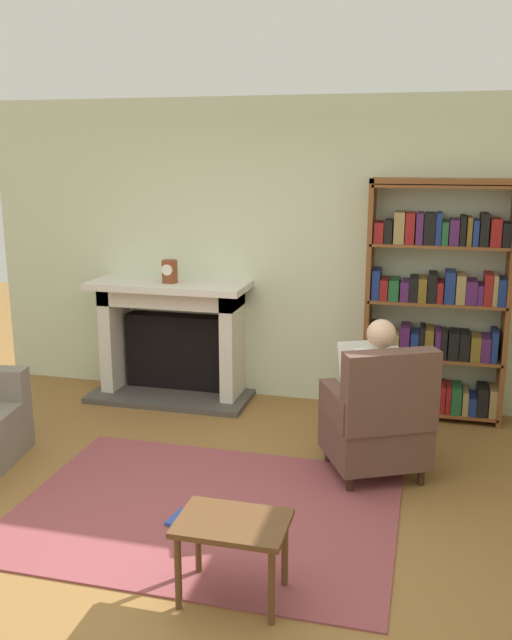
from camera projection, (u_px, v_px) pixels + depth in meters
ground at (190, 535)px, 4.13m from camera, size 14.00×14.00×0.00m
back_wall at (282, 253)px, 6.21m from camera, size 5.60×0.10×2.70m
area_rug at (206, 510)px, 4.41m from camera, size 2.40×1.80×0.01m
fireplace at (173, 335)px, 6.39m from camera, size 1.48×0.64×1.09m
mantel_clock at (170, 271)px, 6.14m from camera, size 0.14×0.14×0.20m
bookshelf at (437, 306)px, 5.76m from camera, size 1.16×0.32×2.02m
armchair_reading at (379, 420)px, 4.77m from camera, size 0.85×0.84×0.97m
seated_reader at (373, 388)px, 4.84m from camera, size 0.52×0.60×1.14m
side_table at (233, 533)px, 3.47m from camera, size 0.56×0.39×0.44m
scattered_books at (224, 522)px, 4.23m from camera, size 0.68×0.40×0.03m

